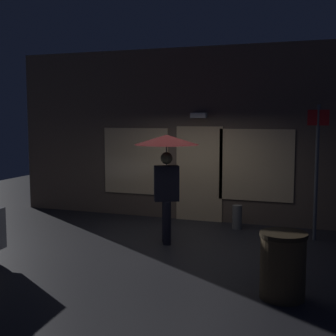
{
  "coord_description": "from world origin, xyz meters",
  "views": [
    {
      "loc": [
        2.84,
        -8.01,
        2.41
      ],
      "look_at": [
        -0.03,
        0.09,
        1.46
      ],
      "focal_mm": 49.09,
      "sensor_mm": 36.0,
      "label": 1
    }
  ],
  "objects_px": {
    "person_with_umbrella": "(167,156)",
    "street_sign_post": "(317,165)",
    "sidewalk_bollard": "(237,217)",
    "trash_bin": "(283,265)"
  },
  "relations": [
    {
      "from": "person_with_umbrella",
      "to": "street_sign_post",
      "type": "xyz_separation_m",
      "value": [
        2.67,
        1.19,
        -0.19
      ]
    },
    {
      "from": "person_with_umbrella",
      "to": "street_sign_post",
      "type": "height_order",
      "value": "street_sign_post"
    },
    {
      "from": "person_with_umbrella",
      "to": "trash_bin",
      "type": "distance_m",
      "value": 3.34
    },
    {
      "from": "trash_bin",
      "to": "street_sign_post",
      "type": "bearing_deg",
      "value": 84.58
    },
    {
      "from": "sidewalk_bollard",
      "to": "trash_bin",
      "type": "bearing_deg",
      "value": -70.01
    },
    {
      "from": "sidewalk_bollard",
      "to": "trash_bin",
      "type": "relative_size",
      "value": 0.58
    },
    {
      "from": "person_with_umbrella",
      "to": "sidewalk_bollard",
      "type": "bearing_deg",
      "value": -150.22
    },
    {
      "from": "street_sign_post",
      "to": "sidewalk_bollard",
      "type": "bearing_deg",
      "value": 166.39
    },
    {
      "from": "street_sign_post",
      "to": "sidewalk_bollard",
      "type": "height_order",
      "value": "street_sign_post"
    },
    {
      "from": "street_sign_post",
      "to": "trash_bin",
      "type": "height_order",
      "value": "street_sign_post"
    }
  ]
}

